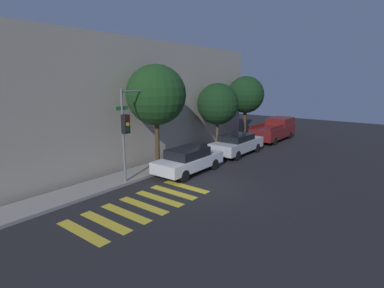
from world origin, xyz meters
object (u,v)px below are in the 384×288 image
object	(u,v)px
sedan_near_corner	(188,160)
tree_near_corner	(156,95)
tree_far_end	(246,95)
traffic_light_pole	(131,119)
sedan_middle	(237,144)
tree_midblock	(218,104)
pickup_truck	(275,129)

from	to	relation	value
sedan_near_corner	tree_near_corner	distance (m)	4.01
tree_far_end	tree_near_corner	bearing A→B (deg)	-180.00
tree_near_corner	tree_far_end	world-z (taller)	tree_near_corner
traffic_light_pole	tree_far_end	size ratio (longest dim) A/B	0.87
sedan_middle	traffic_light_pole	bearing A→B (deg)	171.38
traffic_light_pole	tree_far_end	distance (m)	12.83
sedan_middle	tree_midblock	distance (m)	3.21
tree_near_corner	tree_far_end	distance (m)	10.47
traffic_light_pole	sedan_middle	size ratio (longest dim) A/B	1.02
traffic_light_pole	tree_midblock	distance (m)	8.61
tree_near_corner	traffic_light_pole	bearing A→B (deg)	-167.26
traffic_light_pole	sedan_middle	xyz separation A→B (m)	(8.36, -1.27, -2.47)
pickup_truck	tree_near_corner	world-z (taller)	tree_near_corner
sedan_near_corner	sedan_middle	xyz separation A→B (m)	(5.42, 0.00, 0.01)
sedan_near_corner	sedan_middle	size ratio (longest dim) A/B	0.96
sedan_middle	pickup_truck	size ratio (longest dim) A/B	0.85
traffic_light_pole	tree_midblock	bearing A→B (deg)	3.51
pickup_truck	tree_midblock	xyz separation A→B (m)	(-6.33, 1.79, 2.49)
traffic_light_pole	tree_midblock	world-z (taller)	tree_midblock
tree_midblock	tree_far_end	size ratio (longest dim) A/B	0.90
pickup_truck	tree_near_corner	size ratio (longest dim) A/B	0.91
sedan_near_corner	pickup_truck	bearing A→B (deg)	0.00
tree_near_corner	tree_far_end	xyz separation A→B (m)	(10.46, 0.00, -0.38)
sedan_middle	tree_far_end	bearing A→B (deg)	22.00
traffic_light_pole	sedan_middle	distance (m)	8.81
traffic_light_pole	sedan_middle	bearing A→B (deg)	-8.62
tree_midblock	sedan_middle	bearing A→B (deg)	-97.50
tree_near_corner	tree_far_end	bearing A→B (deg)	0.00
pickup_truck	tree_midblock	distance (m)	7.04
sedan_middle	pickup_truck	xyz separation A→B (m)	(6.57, 0.00, 0.16)
pickup_truck	tree_near_corner	bearing A→B (deg)	171.89
sedan_near_corner	tree_far_end	distance (m)	10.51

